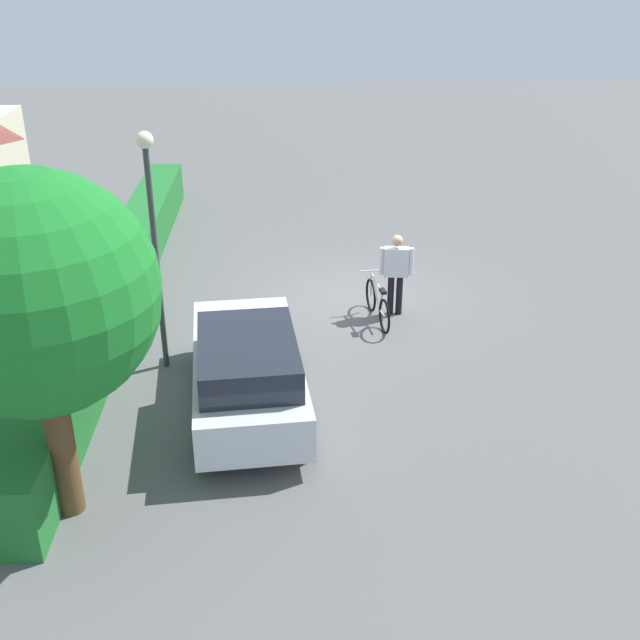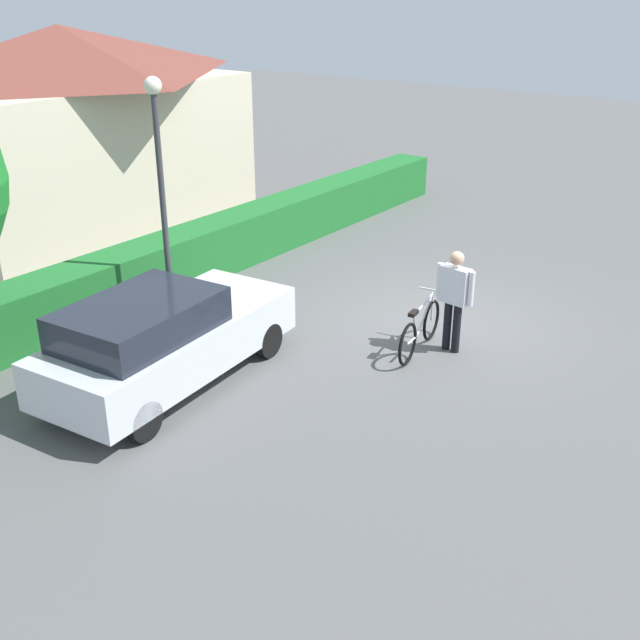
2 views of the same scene
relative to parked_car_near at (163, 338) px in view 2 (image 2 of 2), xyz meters
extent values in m
plane|color=#585858|center=(4.34, -2.13, -0.76)|extent=(60.00, 60.00, 0.00)
cube|color=#1F692A|center=(4.34, 2.81, -0.25)|extent=(15.33, 0.90, 1.03)
cube|color=beige|center=(4.68, 8.08, 0.93)|extent=(7.56, 5.00, 3.38)
pyramid|color=brown|center=(4.68, 8.08, 3.22)|extent=(7.93, 5.25, 1.21)
cube|color=silver|center=(0.14, 0.01, -0.14)|extent=(4.28, 2.03, 0.69)
cube|color=#1E232D|center=(-0.42, -0.04, 0.46)|extent=(2.34, 1.66, 0.50)
cylinder|color=black|center=(1.48, 0.88, -0.48)|extent=(0.58, 0.23, 0.56)
cylinder|color=black|center=(1.61, -0.60, -0.48)|extent=(0.58, 0.23, 0.56)
cylinder|color=black|center=(-1.34, 0.62, -0.48)|extent=(0.58, 0.23, 0.56)
cylinder|color=black|center=(-1.20, -0.85, -0.48)|extent=(0.58, 0.23, 0.56)
torus|color=black|center=(3.70, -2.37, -0.42)|extent=(0.69, 0.15, 0.69)
torus|color=black|center=(2.68, -2.52, -0.42)|extent=(0.69, 0.15, 0.69)
cylinder|color=silver|center=(3.39, -2.41, -0.17)|extent=(0.66, 0.13, 0.55)
cylinder|color=silver|center=(2.96, -2.47, -0.22)|extent=(0.25, 0.07, 0.46)
cylinder|color=silver|center=(3.26, -2.43, 0.02)|extent=(0.81, 0.15, 0.10)
cylinder|color=silver|center=(2.87, -2.49, -0.43)|extent=(0.40, 0.09, 0.05)
cylinder|color=silver|center=(3.70, -2.37, -0.16)|extent=(0.04, 0.04, 0.51)
cube|color=black|center=(2.86, -2.49, 0.03)|extent=(0.23, 0.13, 0.06)
cylinder|color=silver|center=(3.70, -2.37, 0.12)|extent=(0.10, 0.50, 0.03)
cylinder|color=black|center=(3.54, -2.75, -0.35)|extent=(0.13, 0.13, 0.83)
cylinder|color=black|center=(3.52, -2.92, -0.35)|extent=(0.13, 0.13, 0.83)
cube|color=silver|center=(3.53, -2.83, 0.36)|extent=(0.25, 0.50, 0.59)
sphere|color=tan|center=(3.53, -2.83, 0.81)|extent=(0.23, 0.23, 0.23)
cylinder|color=silver|center=(3.56, -2.54, 0.38)|extent=(0.09, 0.09, 0.56)
cylinder|color=silver|center=(3.50, -3.12, 0.38)|extent=(0.09, 0.09, 0.56)
cylinder|color=#38383D|center=(1.56, 1.52, 1.19)|extent=(0.10, 0.10, 3.90)
sphere|color=#F2EDCC|center=(1.56, 1.52, 3.25)|extent=(0.28, 0.28, 0.28)
camera|label=1|loc=(-10.56, -0.62, 5.89)|focal=43.09mm
camera|label=2|loc=(-6.68, -7.73, 4.72)|focal=42.91mm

